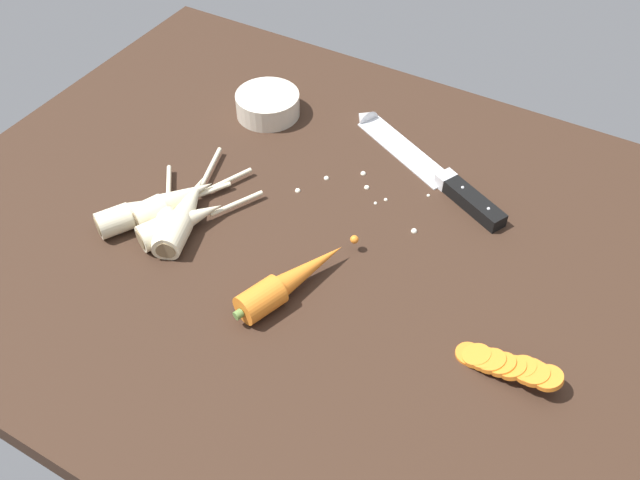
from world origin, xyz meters
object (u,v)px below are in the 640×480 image
Objects in this scene: parsnip_front at (185,212)px; prep_bowl at (268,104)px; parsnip_mid_right at (167,219)px; parsnip_back at (174,201)px; parsnip_mid_left at (143,211)px; whole_carrot at (290,281)px; parsnip_outer at (182,222)px; chefs_knife at (421,162)px; carrot_slice_stack at (507,365)px.

prep_bowl is (-4.10, 28.65, 0.17)cm from parsnip_front.
parsnip_back is at bearing 111.84° from parsnip_mid_right.
parsnip_mid_right is (4.15, 0.37, 0.00)cm from parsnip_mid_left.
parsnip_mid_left is at bearing 178.19° from whole_carrot.
parsnip_mid_right is 2.34cm from parsnip_outer.
parsnip_mid_left and parsnip_back have the same top height.
parsnip_mid_left is 4.80cm from parsnip_back.
chefs_knife is at bearing 49.77° from parsnip_front.
parsnip_front is 1.26× the size of parsnip_outer.
parsnip_outer is (-23.86, -31.08, 1.33)cm from chefs_knife.
carrot_slice_stack is at bearing 1.30° from parsnip_mid_left.
prep_bowl is at bearing -178.90° from chefs_knife.
whole_carrot is 1.11× the size of parsnip_outer.
parsnip_outer is 48.82cm from carrot_slice_stack.
prep_bowl is at bearing 87.30° from parsnip_mid_left.
parsnip_front is at bearing 59.59° from parsnip_mid_right.
carrot_slice_stack is (49.65, -1.57, -0.51)cm from parsnip_front.
parsnip_mid_left is at bearing -133.41° from chefs_knife.
parsnip_outer is 1.69× the size of prep_bowl.
whole_carrot is at bearing -53.02° from prep_bowl.
parsnip_back is at bearing 55.62° from parsnip_mid_left.
whole_carrot reaches higher than parsnip_mid_right.
parsnip_mid_left is at bearing -124.38° from parsnip_back.
chefs_knife is at bearing 52.48° from parsnip_outer.
whole_carrot is 1.88× the size of prep_bowl.
parsnip_front is 1.23× the size of parsnip_mid_left.
parsnip_mid_left is (-30.29, -32.02, 1.33)cm from chefs_knife.
parsnip_outer is at bearing -66.03° from parsnip_front.
parsnip_mid_left reaches higher than carrot_slice_stack.
parsnip_mid_left is 55.25cm from carrot_slice_stack.
whole_carrot is 19.45cm from parsnip_outer.
parsnip_mid_right is (-1.44, -2.45, 0.00)cm from parsnip_front.
parsnip_front is 2.84cm from parsnip_mid_right.
prep_bowl reaches higher than carrot_slice_stack.
parsnip_mid_right is 31.21cm from prep_bowl.
parsnip_front is at bearing -21.67° from parsnip_back.
prep_bowl is at bearing 126.98° from whole_carrot.
whole_carrot is 40.41cm from prep_bowl.
carrot_slice_stack is at bearing 0.36° from parsnip_outer.
parsnip_front is at bearing -130.23° from chefs_knife.
parsnip_outer is 1.42× the size of carrot_slice_stack.
chefs_knife is 1.71× the size of parsnip_mid_left.
parsnip_back is (-27.58, -28.06, 1.33)cm from chefs_knife.
parsnip_outer is 30.92cm from prep_bowl.
parsnip_mid_left is 1.02× the size of parsnip_outer.
whole_carrot is at bearing -1.81° from parsnip_mid_left.
chefs_knife is at bearing 46.59° from parsnip_mid_left.
prep_bowl is (-24.30, 32.28, 0.05)cm from whole_carrot.
parsnip_mid_right reaches higher than carrot_slice_stack.
whole_carrot is 0.88× the size of parsnip_front.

